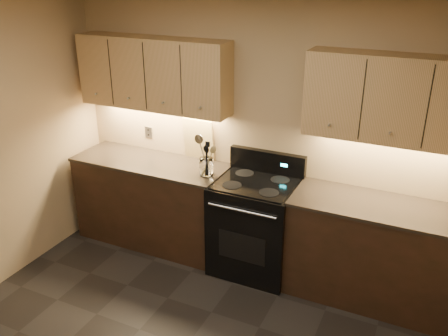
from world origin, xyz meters
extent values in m
plane|color=silver|center=(0.00, 0.00, 2.60)|extent=(4.00, 4.00, 0.00)
cube|color=tan|center=(0.00, 2.00, 1.30)|extent=(4.00, 0.04, 2.60)
cube|color=black|center=(-1.10, 1.70, 0.45)|extent=(1.60, 0.60, 0.90)
cube|color=#3B3126|center=(-1.10, 1.70, 0.92)|extent=(1.62, 0.62, 0.03)
cube|color=black|center=(1.18, 1.70, 0.45)|extent=(1.44, 0.60, 0.90)
cube|color=#3B3126|center=(1.18, 1.70, 0.92)|extent=(1.46, 0.62, 0.03)
cube|color=black|center=(0.08, 1.68, 0.46)|extent=(0.76, 0.65, 0.92)
cube|color=black|center=(0.08, 1.68, 0.93)|extent=(0.70, 0.60, 0.01)
cube|color=black|center=(0.08, 1.96, 1.03)|extent=(0.76, 0.07, 0.22)
cube|color=#19E5F2|center=(0.26, 1.92, 1.04)|extent=(0.06, 0.00, 0.03)
cylinder|color=silver|center=(0.08, 1.34, 0.80)|extent=(0.65, 0.02, 0.02)
cube|color=black|center=(0.08, 1.35, 0.41)|extent=(0.46, 0.00, 0.28)
cylinder|color=black|center=(-0.10, 1.53, 0.93)|extent=(0.18, 0.18, 0.00)
cylinder|color=black|center=(0.26, 1.53, 0.93)|extent=(0.18, 0.18, 0.00)
cylinder|color=black|center=(-0.10, 1.82, 0.93)|extent=(0.18, 0.18, 0.00)
cylinder|color=black|center=(0.26, 1.82, 0.93)|extent=(0.18, 0.18, 0.00)
cube|color=tan|center=(-1.10, 1.85, 1.80)|extent=(1.60, 0.30, 0.70)
cube|color=tan|center=(1.18, 1.85, 1.80)|extent=(1.44, 0.30, 0.70)
cube|color=#B2B5BA|center=(-1.30, 1.99, 1.12)|extent=(0.08, 0.01, 0.12)
cylinder|color=white|center=(-0.42, 1.64, 1.01)|extent=(0.15, 0.15, 0.17)
cylinder|color=white|center=(-0.42, 1.64, 0.94)|extent=(0.13, 0.13, 0.02)
cube|color=tan|center=(-0.67, 1.96, 1.14)|extent=(0.34, 0.09, 0.43)
camera|label=1|loc=(1.50, -2.04, 2.78)|focal=38.00mm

